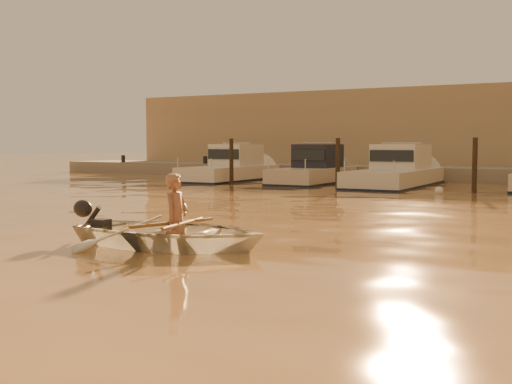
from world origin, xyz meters
The scene contains 16 objects.
ground_plane centered at (0.00, 0.00, 0.00)m, with size 160.00×160.00×0.00m, color olive.
dinghy centered at (-2.45, -1.47, 0.24)m, with size 2.49×3.48×0.72m, color silver.
person centered at (-2.35, -1.46, 0.48)m, with size 0.57×0.38×1.57m, color #98634C.
outboard_motor centered at (-3.94, -1.60, 0.28)m, with size 0.90×0.40×0.70m, color black, non-canonical shape.
oar_port centered at (-2.20, -1.45, 0.42)m, with size 0.06×0.06×2.10m, color brown.
oar_starboard centered at (-2.40, -1.46, 0.42)m, with size 0.06×0.06×2.10m, color brown.
moored_boat_0 centered at (-11.93, 16.00, 0.62)m, with size 2.21×7.04×1.75m, color white, non-canonical shape.
moored_boat_1 centered at (-7.57, 16.00, 0.62)m, with size 2.12×6.34×1.75m, color beige, non-canonical shape.
moored_boat_2 centered at (-3.76, 16.00, 0.62)m, with size 2.40×8.01×1.75m, color silver, non-canonical shape.
piling_0 centered at (-10.50, 13.80, 0.90)m, with size 0.18×0.18×2.20m, color #2D2319.
piling_1 centered at (-5.50, 13.80, 0.90)m, with size 0.18×0.18×2.20m, color #2D2319.
piling_2 centered at (-0.20, 13.80, 0.90)m, with size 0.18×0.18×2.20m, color #2D2319.
fender_a centered at (-12.58, 13.04, 0.10)m, with size 0.30×0.30×0.30m, color silver.
fender_b centered at (-8.10, 13.94, 0.10)m, with size 0.30×0.30×0.30m, color orange.
fender_c centered at (-1.20, 12.67, 0.10)m, with size 0.30×0.30×0.30m, color silver.
quay centered at (0.00, 21.50, 0.15)m, with size 52.00×4.00×1.00m, color gray.
Camera 1 is at (4.14, -10.32, 1.77)m, focal length 45.00 mm.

